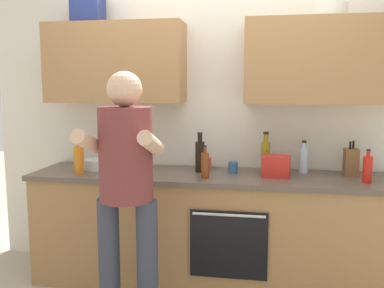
% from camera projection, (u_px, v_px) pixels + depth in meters
% --- Properties ---
extents(ground_plane, '(12.00, 12.00, 0.00)m').
position_uv_depth(ground_plane, '(210.00, 282.00, 3.45)').
color(ground_plane, '#B2A893').
extents(back_wall_unit, '(4.00, 0.38, 2.50)m').
position_uv_depth(back_wall_unit, '(214.00, 97.00, 3.51)').
color(back_wall_unit, silver).
rests_on(back_wall_unit, ground).
extents(counter, '(2.84, 0.67, 0.90)m').
position_uv_depth(counter, '(210.00, 229.00, 3.39)').
color(counter, '#A37547').
rests_on(counter, ground).
extents(person_standing, '(0.49, 0.45, 1.68)m').
position_uv_depth(person_standing, '(126.00, 181.00, 2.68)').
color(person_standing, '#383D4C').
rests_on(person_standing, ground).
extents(bottle_soy, '(0.07, 0.07, 0.32)m').
position_uv_depth(bottle_soy, '(200.00, 155.00, 3.40)').
color(bottle_soy, black).
rests_on(bottle_soy, counter).
extents(bottle_oil, '(0.07, 0.07, 0.32)m').
position_uv_depth(bottle_oil, '(266.00, 155.00, 3.43)').
color(bottle_oil, olive).
rests_on(bottle_oil, counter).
extents(bottle_hotsauce, '(0.07, 0.07, 0.24)m').
position_uv_depth(bottle_hotsauce, '(368.00, 169.00, 3.02)').
color(bottle_hotsauce, red).
rests_on(bottle_hotsauce, counter).
extents(bottle_water, '(0.07, 0.07, 0.26)m').
position_uv_depth(bottle_water, '(304.00, 159.00, 3.37)').
color(bottle_water, silver).
rests_on(bottle_water, counter).
extents(bottle_vinegar, '(0.06, 0.06, 0.25)m').
position_uv_depth(bottle_vinegar, '(205.00, 165.00, 3.16)').
color(bottle_vinegar, brown).
rests_on(bottle_vinegar, counter).
extents(bottle_juice, '(0.08, 0.08, 0.28)m').
position_uv_depth(bottle_juice, '(79.00, 159.00, 3.33)').
color(bottle_juice, orange).
rests_on(bottle_juice, counter).
extents(cup_tea, '(0.08, 0.08, 0.09)m').
position_uv_depth(cup_tea, '(233.00, 167.00, 3.36)').
color(cup_tea, '#33598C').
rests_on(cup_tea, counter).
extents(cup_ceramic, '(0.09, 0.09, 0.09)m').
position_uv_depth(cup_ceramic, '(206.00, 163.00, 3.53)').
color(cup_ceramic, '#BF4C47').
rests_on(cup_ceramic, counter).
extents(mixing_bowl, '(0.23, 0.23, 0.08)m').
position_uv_depth(mixing_bowl, '(98.00, 164.00, 3.53)').
color(mixing_bowl, silver).
rests_on(mixing_bowl, counter).
extents(knife_block, '(0.10, 0.14, 0.27)m').
position_uv_depth(knife_block, '(351.00, 162.00, 3.28)').
color(knife_block, brown).
rests_on(knife_block, counter).
extents(grocery_bag_crisps, '(0.22, 0.20, 0.16)m').
position_uv_depth(grocery_bag_crisps, '(276.00, 166.00, 3.24)').
color(grocery_bag_crisps, red).
rests_on(grocery_bag_crisps, counter).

